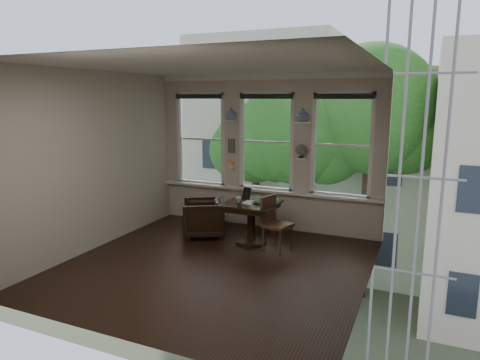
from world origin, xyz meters
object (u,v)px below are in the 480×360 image
at_px(armchair_left, 203,218).
at_px(side_chair_right, 278,225).
at_px(table, 251,223).
at_px(mug, 238,200).
at_px(laptop, 260,204).

distance_m(armchair_left, side_chair_right, 1.54).
distance_m(table, mug, 0.48).
distance_m(table, laptop, 0.44).
bearing_deg(side_chair_right, mug, 98.54).
bearing_deg(side_chair_right, laptop, 92.07).
distance_m(table, armchair_left, 0.98).
height_order(table, mug, mug).
xyz_separation_m(armchair_left, laptop, (1.17, -0.13, 0.42)).
xyz_separation_m(side_chair_right, mug, (-0.75, 0.08, 0.34)).
bearing_deg(table, armchair_left, 177.81).
height_order(table, side_chair_right, side_chair_right).
bearing_deg(side_chair_right, table, 87.04).
xyz_separation_m(table, armchair_left, (-0.98, 0.04, -0.03)).
distance_m(side_chair_right, mug, 0.83).
xyz_separation_m(armchair_left, mug, (0.77, -0.13, 0.45)).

